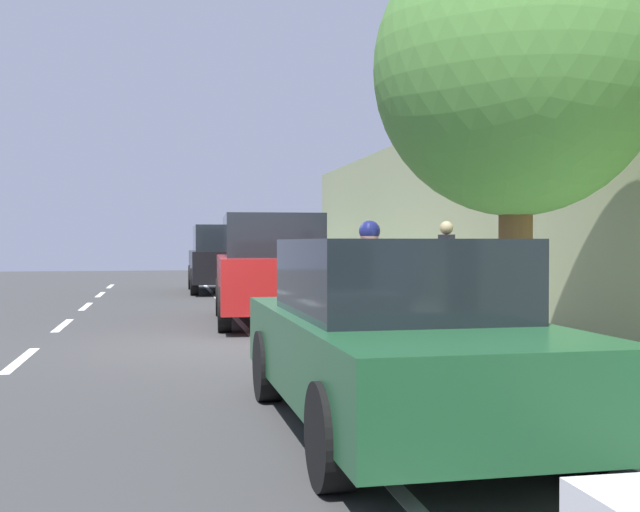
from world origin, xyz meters
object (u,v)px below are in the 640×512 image
Objects in this scene: parked_suv_black_far at (222,258)px; street_tree_mid_block at (516,70)px; parked_sedan_green_second at (394,336)px; pedestrian_on_phone at (446,262)px; bicycle_at_curb at (347,326)px; fire_hydrant at (380,303)px; cyclist_with_backpack at (372,274)px; parked_suv_red_mid at (270,267)px.

street_tree_mid_block reaches higher than parked_suv_black_far.
parked_suv_black_far is at bearing 90.23° from parked_sedan_green_second.
parked_suv_black_far is 10.56m from pedestrian_on_phone.
bicycle_at_curb is 2.06× the size of fire_hydrant.
cyclist_with_backpack is at bearing -108.56° from fire_hydrant.
bicycle_at_curb is 1.80m from fire_hydrant.
bicycle_at_curb is 4.46m from pedestrian_on_phone.
parked_suv_red_mid reaches higher than bicycle_at_curb.
street_tree_mid_block is at bearing -69.87° from parked_suv_red_mid.
parked_suv_red_mid reaches higher than pedestrian_on_phone.
fire_hydrant is (1.35, -2.74, -0.47)m from parked_suv_red_mid.
parked_suv_black_far is 2.69× the size of pedestrian_on_phone.
bicycle_at_curb is at bearing 116.60° from cyclist_with_backpack.
street_tree_mid_block is (1.46, -1.09, 2.43)m from cyclist_with_backpack.
fire_hydrant is at bearing 60.06° from bicycle_at_curb.
parked_suv_black_far is 2.73× the size of bicycle_at_curb.
pedestrian_on_phone is at bearing -71.43° from parked_suv_black_far.
pedestrian_on_phone is (3.29, 7.65, 0.38)m from parked_sedan_green_second.
bicycle_at_curb is 0.34× the size of street_tree_mid_block.
street_tree_mid_block is (2.28, 2.64, 2.77)m from parked_sedan_green_second.
cyclist_with_backpack is 2.18m from fire_hydrant.
fire_hydrant is at bearing -82.54° from parked_suv_black_far.
parked_suv_black_far is at bearing 108.57° from pedestrian_on_phone.
pedestrian_on_phone is (2.47, 3.92, 0.04)m from cyclist_with_backpack.
fire_hydrant is (-0.79, 3.09, -2.96)m from street_tree_mid_block.
cyclist_with_backpack is (0.82, 3.73, 0.34)m from parked_sedan_green_second.
parked_sedan_green_second is 0.92× the size of parked_suv_red_mid.
pedestrian_on_phone reaches higher than parked_sedan_green_second.
fire_hydrant is at bearing 71.44° from cyclist_with_backpack.
cyclist_with_backpack is at bearing -63.40° from bicycle_at_curb.
street_tree_mid_block is at bearing 49.12° from parked_sedan_green_second.
parked_sedan_green_second is 0.86× the size of street_tree_mid_block.
bicycle_at_curb is 0.87m from cyclist_with_backpack.
parked_suv_red_mid is at bearing 165.33° from pedestrian_on_phone.
parked_sedan_green_second is 2.52× the size of pedestrian_on_phone.
parked_sedan_green_second is at bearing -90.96° from parked_suv_red_mid.
pedestrian_on_phone is at bearing 78.59° from street_tree_mid_block.
fire_hydrant is (1.49, 5.73, -0.20)m from parked_sedan_green_second.
pedestrian_on_phone is (2.69, 3.47, 0.75)m from bicycle_at_curb.
parked_suv_red_mid is 5.71× the size of fire_hydrant.
parked_suv_black_far is 0.92× the size of street_tree_mid_block.
pedestrian_on_phone is (1.01, 5.01, -2.39)m from street_tree_mid_block.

